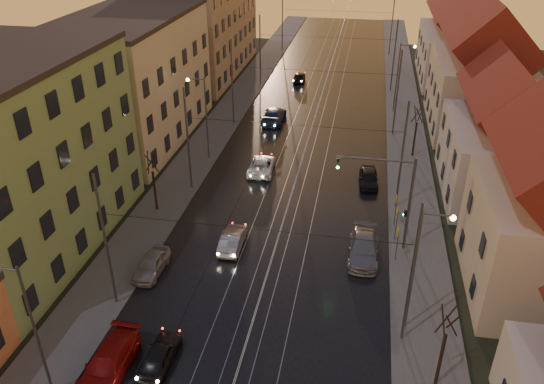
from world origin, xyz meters
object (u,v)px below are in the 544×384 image
Objects in this scene: parked_right_1 at (364,249)px; driving_car_0 at (160,355)px; street_lamp_0 at (26,320)px; driving_car_2 at (262,165)px; parked_left_2 at (108,364)px; parked_right_2 at (369,178)px; driving_car_3 at (274,115)px; street_lamp_3 at (401,71)px; parked_left_3 at (151,264)px; street_lamp_1 at (421,260)px; traffic_light_mast at (396,192)px; street_lamp_2 at (203,110)px; driving_car_4 at (299,77)px; driving_car_1 at (233,239)px.

driving_car_0 is at bearing -131.61° from parked_right_1.
street_lamp_0 is 27.23m from driving_car_2.
parked_left_2 is at bearing -134.82° from parked_right_1.
parked_right_2 is (0.13, 10.86, -0.05)m from parked_right_1.
street_lamp_0 is 1.47× the size of driving_car_3.
street_lamp_3 reaches higher than parked_left_3.
driving_car_2 is (-12.41, -17.73, -4.24)m from street_lamp_3.
street_lamp_1 is 2.19× the size of driving_car_0.
street_lamp_2 is at bearing 144.93° from traffic_light_mast.
street_lamp_0 is at bearing -90.00° from street_lamp_2.
street_lamp_0 reaches higher than driving_car_2.
street_lamp_3 is 1.62× the size of parked_right_1.
parked_left_3 is at bearing -64.15° from driving_car_0.
traffic_light_mast is 1.45× the size of parked_right_1.
driving_car_4 reaches higher than driving_car_0.
driving_car_0 is (-12.19, -13.08, -3.98)m from traffic_light_mast.
parked_left_3 is (1.50, 10.35, -4.24)m from street_lamp_0.
street_lamp_0 is 54.20m from driving_car_4.
parked_right_1 is (9.77, -39.17, 0.07)m from driving_car_4.
driving_car_3 reaches higher than parked_left_3.
traffic_light_mast is at bearing -83.32° from parked_right_2.
driving_car_1 is at bearing -94.75° from driving_car_0.
street_lamp_2 reaches higher than driving_car_2.
street_lamp_3 reaches higher than driving_car_4.
driving_car_1 is 14.63m from parked_right_2.
driving_car_1 is 1.05× the size of driving_car_4.
traffic_light_mast is at bearing 21.62° from parked_left_3.
parked_right_1 is (9.21, 0.40, 0.06)m from driving_car_1.
driving_car_4 is at bearing -92.87° from driving_car_3.
driving_car_4 is (-0.56, 39.57, -0.01)m from driving_car_1.
street_lamp_3 is at bearing 67.52° from street_lamp_0.
street_lamp_1 is at bearing -84.29° from parked_right_2.
driving_car_1 is at bearing -177.40° from parked_right_1.
parked_left_2 is 18.09m from parked_right_1.
driving_car_4 is at bearing 105.49° from street_lamp_1.
parked_right_1 is (10.40, 11.67, 0.10)m from driving_car_0.
street_lamp_0 is 2.03× the size of parked_right_2.
street_lamp_2 is 1.62× the size of parked_right_1.
street_lamp_1 reaches higher than driving_car_3.
driving_car_2 is at bearing -124.99° from street_lamp_3.
street_lamp_0 is 21.54m from parked_right_1.
street_lamp_2 is 1.00× the size of street_lamp_3.
parked_left_3 is at bearing 172.00° from street_lamp_1.
street_lamp_3 is 32.47m from driving_car_1.
driving_car_1 is 12.91m from parked_left_2.
street_lamp_1 is 17.38m from parked_left_2.
driving_car_3 is 1.10× the size of parked_left_2.
parked_left_2 reaches higher than parked_left_3.
traffic_light_mast is 4.50m from parked_right_1.
street_lamp_3 is at bearing -113.32° from driving_car_1.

